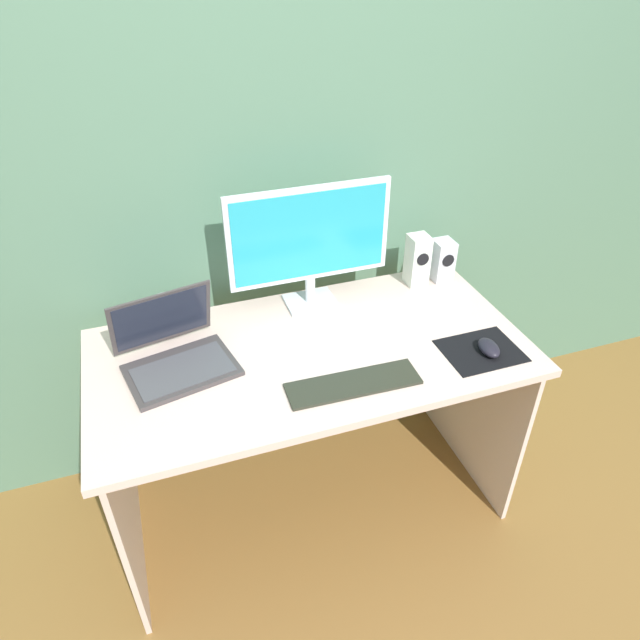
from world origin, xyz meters
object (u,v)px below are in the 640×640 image
object	(u,v)px
speaker_near_monitor	(417,260)
fishbowl	(167,313)
laptop	(175,353)
monitor	(310,241)
keyboard_external	(353,384)
speaker_right	(442,260)
mouse	(489,348)

from	to	relation	value
speaker_near_monitor	fishbowl	xyz separation A→B (m)	(-0.94, -0.00, -0.03)
laptop	fishbowl	size ratio (longest dim) A/B	2.68
monitor	speaker_near_monitor	size ratio (longest dim) A/B	2.88
monitor	keyboard_external	xyz separation A→B (m)	(-0.02, -0.47, -0.25)
keyboard_external	speaker_right	bearing A→B (deg)	42.49
laptop	mouse	size ratio (longest dim) A/B	3.78
speaker_near_monitor	mouse	size ratio (longest dim) A/B	2.00
keyboard_external	laptop	bearing A→B (deg)	152.77
speaker_right	speaker_near_monitor	size ratio (longest dim) A/B	0.81
speaker_near_monitor	fishbowl	size ratio (longest dim) A/B	1.41
speaker_near_monitor	laptop	bearing A→B (deg)	-167.80
speaker_near_monitor	monitor	bearing A→B (deg)	-179.43
mouse	monitor	bearing A→B (deg)	141.46
laptop	fishbowl	world-z (taller)	laptop
speaker_right	keyboard_external	bearing A→B (deg)	-139.41
monitor	mouse	size ratio (longest dim) A/B	5.75
laptop	monitor	bearing A→B (deg)	21.27
laptop	mouse	world-z (taller)	laptop
speaker_right	fishbowl	world-z (taller)	speaker_right
laptop	fishbowl	xyz separation A→B (m)	(0.00, 0.20, 0.02)
monitor	laptop	world-z (taller)	monitor
fishbowl	keyboard_external	size ratio (longest dim) A/B	0.35
speaker_near_monitor	keyboard_external	xyz separation A→B (m)	(-0.45, -0.48, -0.10)
mouse	keyboard_external	bearing A→B (deg)	-172.17
speaker_right	laptop	xyz separation A→B (m)	(-1.05, -0.20, -0.03)
speaker_right	mouse	world-z (taller)	speaker_right
speaker_right	mouse	distance (m)	0.48
speaker_near_monitor	laptop	distance (m)	0.96
laptop	keyboard_external	size ratio (longest dim) A/B	0.93
laptop	fishbowl	distance (m)	0.20
speaker_right	laptop	bearing A→B (deg)	-169.04
monitor	speaker_right	bearing A→B (deg)	0.45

